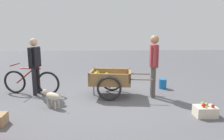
{
  "coord_description": "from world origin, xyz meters",
  "views": [
    {
      "loc": [
        0.3,
        5.46,
        1.86
      ],
      "look_at": [
        0.02,
        -0.11,
        0.75
      ],
      "focal_mm": 34.61,
      "sensor_mm": 36.0,
      "label": 1
    }
  ],
  "objects_px": {
    "vendor_person": "(154,60)",
    "apple_crate": "(205,111)",
    "fruit_cart": "(110,80)",
    "cyclist_person": "(35,61)",
    "dog": "(52,96)",
    "bicycle": "(31,82)",
    "plastic_bucket": "(163,84)"
  },
  "relations": [
    {
      "from": "vendor_person",
      "to": "apple_crate",
      "type": "distance_m",
      "value": 1.82
    },
    {
      "from": "fruit_cart",
      "to": "cyclist_person",
      "type": "distance_m",
      "value": 2.14
    },
    {
      "from": "cyclist_person",
      "to": "dog",
      "type": "xyz_separation_m",
      "value": [
        -0.65,
        1.04,
        -0.66
      ]
    },
    {
      "from": "vendor_person",
      "to": "bicycle",
      "type": "distance_m",
      "value": 3.45
    },
    {
      "from": "bicycle",
      "to": "plastic_bucket",
      "type": "height_order",
      "value": "bicycle"
    },
    {
      "from": "bicycle",
      "to": "fruit_cart",
      "type": "bearing_deg",
      "value": 173.35
    },
    {
      "from": "dog",
      "to": "apple_crate",
      "type": "relative_size",
      "value": 1.26
    },
    {
      "from": "apple_crate",
      "to": "plastic_bucket",
      "type": "bearing_deg",
      "value": -81.88
    },
    {
      "from": "cyclist_person",
      "to": "dog",
      "type": "relative_size",
      "value": 2.82
    },
    {
      "from": "cyclist_person",
      "to": "vendor_person",
      "type": "bearing_deg",
      "value": 173.38
    },
    {
      "from": "cyclist_person",
      "to": "apple_crate",
      "type": "distance_m",
      "value": 4.45
    },
    {
      "from": "fruit_cart",
      "to": "bicycle",
      "type": "height_order",
      "value": "bicycle"
    },
    {
      "from": "fruit_cart",
      "to": "vendor_person",
      "type": "height_order",
      "value": "vendor_person"
    },
    {
      "from": "vendor_person",
      "to": "plastic_bucket",
      "type": "relative_size",
      "value": 5.62
    },
    {
      "from": "bicycle",
      "to": "cyclist_person",
      "type": "bearing_deg",
      "value": 169.01
    },
    {
      "from": "dog",
      "to": "plastic_bucket",
      "type": "xyz_separation_m",
      "value": [
        -3.05,
        -1.43,
        -0.12
      ]
    },
    {
      "from": "fruit_cart",
      "to": "vendor_person",
      "type": "distance_m",
      "value": 1.28
    },
    {
      "from": "cyclist_person",
      "to": "plastic_bucket",
      "type": "xyz_separation_m",
      "value": [
        -3.71,
        -0.39,
        -0.78
      ]
    },
    {
      "from": "vendor_person",
      "to": "apple_crate",
      "type": "bearing_deg",
      "value": 120.05
    },
    {
      "from": "cyclist_person",
      "to": "apple_crate",
      "type": "relative_size",
      "value": 3.56
    },
    {
      "from": "dog",
      "to": "plastic_bucket",
      "type": "height_order",
      "value": "dog"
    },
    {
      "from": "vendor_person",
      "to": "cyclist_person",
      "type": "distance_m",
      "value": 3.24
    },
    {
      "from": "plastic_bucket",
      "to": "apple_crate",
      "type": "relative_size",
      "value": 0.67
    },
    {
      "from": "fruit_cart",
      "to": "plastic_bucket",
      "type": "relative_size",
      "value": 5.87
    },
    {
      "from": "fruit_cart",
      "to": "cyclist_person",
      "type": "relative_size",
      "value": 1.11
    },
    {
      "from": "fruit_cart",
      "to": "dog",
      "type": "relative_size",
      "value": 3.13
    },
    {
      "from": "bicycle",
      "to": "dog",
      "type": "height_order",
      "value": "bicycle"
    },
    {
      "from": "plastic_bucket",
      "to": "apple_crate",
      "type": "distance_m",
      "value": 2.17
    },
    {
      "from": "bicycle",
      "to": "apple_crate",
      "type": "distance_m",
      "value": 4.53
    },
    {
      "from": "dog",
      "to": "plastic_bucket",
      "type": "distance_m",
      "value": 3.37
    },
    {
      "from": "fruit_cart",
      "to": "apple_crate",
      "type": "height_order",
      "value": "fruit_cart"
    },
    {
      "from": "dog",
      "to": "apple_crate",
      "type": "height_order",
      "value": "dog"
    }
  ]
}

